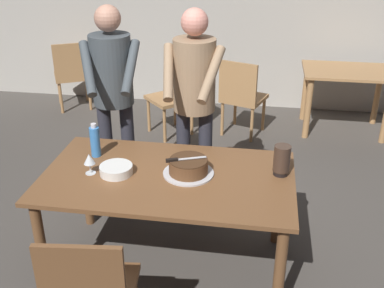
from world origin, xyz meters
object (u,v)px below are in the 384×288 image
(person_cutting_cake, at_px, (194,94))
(wine_glass_near, at_px, (89,160))
(hurricane_lamp, at_px, (282,160))
(person_standing_beside, at_px, (113,89))
(background_chair_2, at_px, (175,92))
(main_dining_table, at_px, (168,188))
(cake_on_platter, at_px, (188,167))
(cake_knife, at_px, (178,160))
(plate_stack, at_px, (116,170))
(background_table, at_px, (347,84))
(background_chair_1, at_px, (242,95))
(water_bottle, at_px, (95,141))
(background_chair_0, at_px, (72,73))

(person_cutting_cake, bearing_deg, wine_glass_near, -128.22)
(hurricane_lamp, bearing_deg, person_standing_beside, 156.08)
(person_cutting_cake, height_order, background_chair_2, person_cutting_cake)
(main_dining_table, relative_size, person_cutting_cake, 0.97)
(cake_on_platter, distance_m, background_chair_2, 2.36)
(cake_knife, distance_m, plate_stack, 0.42)
(background_table, distance_m, background_chair_1, 1.22)
(water_bottle, height_order, background_chair_1, water_bottle)
(cake_knife, bearing_deg, cake_on_platter, 21.36)
(hurricane_lamp, distance_m, background_chair_0, 3.76)
(wine_glass_near, xyz_separation_m, person_standing_beside, (-0.07, 0.77, 0.22))
(main_dining_table, distance_m, background_table, 3.08)
(water_bottle, distance_m, background_chair_0, 2.95)
(main_dining_table, relative_size, background_chair_1, 1.86)
(hurricane_lamp, height_order, person_standing_beside, person_standing_beside)
(cake_knife, relative_size, person_cutting_cake, 0.15)
(cake_knife, bearing_deg, background_chair_0, 124.22)
(cake_knife, bearing_deg, person_cutting_cake, 89.66)
(wine_glass_near, height_order, person_cutting_cake, person_cutting_cake)
(wine_glass_near, xyz_separation_m, background_chair_0, (-1.33, 2.89, -0.36))
(cake_on_platter, bearing_deg, wine_glass_near, -171.69)
(background_chair_0, bearing_deg, wine_glass_near, -65.17)
(main_dining_table, xyz_separation_m, background_table, (1.53, 2.67, -0.07))
(wine_glass_near, relative_size, hurricane_lamp, 0.69)
(background_chair_1, bearing_deg, main_dining_table, -98.62)
(water_bottle, relative_size, hurricane_lamp, 1.19)
(water_bottle, bearing_deg, background_table, 49.79)
(person_standing_beside, distance_m, background_chair_1, 1.96)
(main_dining_table, relative_size, background_table, 1.67)
(background_chair_2, bearing_deg, main_dining_table, -80.18)
(main_dining_table, xyz_separation_m, background_chair_2, (-0.40, 2.32, -0.16))
(person_standing_beside, relative_size, background_chair_2, 1.91)
(cake_on_platter, bearing_deg, person_cutting_cake, 95.53)
(wine_glass_near, bearing_deg, cake_knife, 6.73)
(background_chair_0, xyz_separation_m, background_chair_1, (2.20, -0.49, 0.00))
(main_dining_table, relative_size, background_chair_0, 1.86)
(person_standing_beside, bearing_deg, background_chair_0, 120.95)
(cake_on_platter, xyz_separation_m, background_chair_2, (-0.53, 2.28, -0.31))
(wine_glass_near, bearing_deg, background_chair_2, 87.26)
(cake_on_platter, bearing_deg, water_bottle, 167.29)
(cake_on_platter, relative_size, background_chair_1, 0.38)
(person_standing_beside, xyz_separation_m, background_table, (2.11, 1.95, -0.50))
(person_standing_beside, bearing_deg, person_cutting_cake, -2.65)
(wine_glass_near, height_order, water_bottle, water_bottle)
(plate_stack, height_order, background_chair_1, background_chair_1)
(person_cutting_cake, bearing_deg, person_standing_beside, 177.35)
(wine_glass_near, bearing_deg, cake_on_platter, 8.31)
(cake_on_platter, xyz_separation_m, plate_stack, (-0.48, -0.07, -0.02))
(person_cutting_cake, bearing_deg, plate_stack, -119.86)
(background_table, height_order, background_chair_2, background_chair_2)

